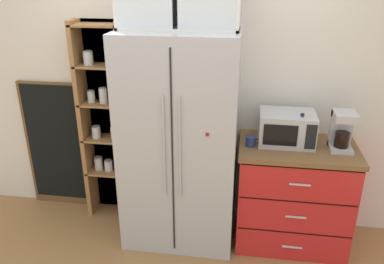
{
  "coord_description": "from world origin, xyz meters",
  "views": [
    {
      "loc": [
        0.53,
        -2.86,
        2.23
      ],
      "look_at": [
        0.1,
        0.03,
        1.0
      ],
      "focal_mm": 36.21,
      "sensor_mm": 36.0,
      "label": 1
    }
  ],
  "objects_px": {
    "bottle_green": "(300,132)",
    "coffee_maker": "(342,130)",
    "chalkboard_menu": "(56,145)",
    "mug_sage": "(299,138)",
    "refrigerator": "(180,141)",
    "microwave": "(287,128)",
    "bottle_cobalt": "(300,132)",
    "mug_navy": "(251,141)"
  },
  "relations": [
    {
      "from": "chalkboard_menu",
      "to": "refrigerator",
      "type": "bearing_deg",
      "value": -13.15
    },
    {
      "from": "coffee_maker",
      "to": "chalkboard_menu",
      "type": "relative_size",
      "value": 0.24
    },
    {
      "from": "refrigerator",
      "to": "chalkboard_menu",
      "type": "bearing_deg",
      "value": 166.85
    },
    {
      "from": "refrigerator",
      "to": "bottle_cobalt",
      "type": "relative_size",
      "value": 6.38
    },
    {
      "from": "bottle_green",
      "to": "chalkboard_menu",
      "type": "bearing_deg",
      "value": 173.68
    },
    {
      "from": "refrigerator",
      "to": "coffee_maker",
      "type": "distance_m",
      "value": 1.29
    },
    {
      "from": "mug_sage",
      "to": "bottle_green",
      "type": "distance_m",
      "value": 0.08
    },
    {
      "from": "bottle_cobalt",
      "to": "chalkboard_menu",
      "type": "bearing_deg",
      "value": 172.74
    },
    {
      "from": "bottle_green",
      "to": "refrigerator",
      "type": "bearing_deg",
      "value": -176.93
    },
    {
      "from": "microwave",
      "to": "bottle_green",
      "type": "xyz_separation_m",
      "value": [
        0.1,
        -0.03,
        -0.01
      ]
    },
    {
      "from": "coffee_maker",
      "to": "mug_navy",
      "type": "relative_size",
      "value": 2.67
    },
    {
      "from": "coffee_maker",
      "to": "bottle_cobalt",
      "type": "relative_size",
      "value": 1.09
    },
    {
      "from": "bottle_green",
      "to": "microwave",
      "type": "bearing_deg",
      "value": 161.55
    },
    {
      "from": "bottle_cobalt",
      "to": "mug_navy",
      "type": "bearing_deg",
      "value": -175.25
    },
    {
      "from": "refrigerator",
      "to": "microwave",
      "type": "relative_size",
      "value": 4.14
    },
    {
      "from": "microwave",
      "to": "chalkboard_menu",
      "type": "xyz_separation_m",
      "value": [
        -2.15,
        0.22,
        -0.4
      ]
    },
    {
      "from": "mug_navy",
      "to": "bottle_cobalt",
      "type": "bearing_deg",
      "value": 4.75
    },
    {
      "from": "bottle_cobalt",
      "to": "chalkboard_menu",
      "type": "height_order",
      "value": "chalkboard_menu"
    },
    {
      "from": "microwave",
      "to": "refrigerator",
      "type": "bearing_deg",
      "value": -174.33
    },
    {
      "from": "microwave",
      "to": "mug_navy",
      "type": "bearing_deg",
      "value": -159.84
    },
    {
      "from": "coffee_maker",
      "to": "bottle_green",
      "type": "distance_m",
      "value": 0.32
    },
    {
      "from": "mug_sage",
      "to": "chalkboard_menu",
      "type": "height_order",
      "value": "chalkboard_menu"
    },
    {
      "from": "microwave",
      "to": "chalkboard_menu",
      "type": "relative_size",
      "value": 0.34
    },
    {
      "from": "microwave",
      "to": "bottle_green",
      "type": "distance_m",
      "value": 0.11
    },
    {
      "from": "coffee_maker",
      "to": "chalkboard_menu",
      "type": "xyz_separation_m",
      "value": [
        -2.57,
        0.26,
        -0.43
      ]
    },
    {
      "from": "refrigerator",
      "to": "bottle_cobalt",
      "type": "bearing_deg",
      "value": 0.85
    },
    {
      "from": "microwave",
      "to": "chalkboard_menu",
      "type": "bearing_deg",
      "value": 174.28
    },
    {
      "from": "bottle_cobalt",
      "to": "bottle_green",
      "type": "relative_size",
      "value": 1.08
    },
    {
      "from": "microwave",
      "to": "mug_sage",
      "type": "distance_m",
      "value": 0.13
    },
    {
      "from": "chalkboard_menu",
      "to": "coffee_maker",
      "type": "bearing_deg",
      "value": -5.73
    },
    {
      "from": "coffee_maker",
      "to": "refrigerator",
      "type": "bearing_deg",
      "value": -178.05
    },
    {
      "from": "mug_navy",
      "to": "chalkboard_menu",
      "type": "relative_size",
      "value": 0.09
    },
    {
      "from": "refrigerator",
      "to": "chalkboard_menu",
      "type": "distance_m",
      "value": 1.35
    },
    {
      "from": "chalkboard_menu",
      "to": "microwave",
      "type": "bearing_deg",
      "value": -5.72
    },
    {
      "from": "bottle_green",
      "to": "coffee_maker",
      "type": "bearing_deg",
      "value": -1.47
    },
    {
      "from": "microwave",
      "to": "bottle_cobalt",
      "type": "bearing_deg",
      "value": -35.02
    },
    {
      "from": "microwave",
      "to": "mug_sage",
      "type": "height_order",
      "value": "microwave"
    },
    {
      "from": "refrigerator",
      "to": "microwave",
      "type": "bearing_deg",
      "value": 5.67
    },
    {
      "from": "mug_sage",
      "to": "chalkboard_menu",
      "type": "bearing_deg",
      "value": 174.57
    },
    {
      "from": "mug_navy",
      "to": "bottle_cobalt",
      "type": "relative_size",
      "value": 0.41
    },
    {
      "from": "chalkboard_menu",
      "to": "mug_sage",
      "type": "bearing_deg",
      "value": -5.43
    },
    {
      "from": "coffee_maker",
      "to": "bottle_green",
      "type": "height_order",
      "value": "coffee_maker"
    }
  ]
}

